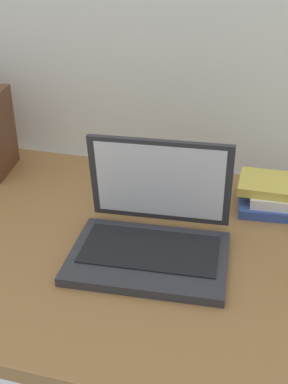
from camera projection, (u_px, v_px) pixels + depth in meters
desk at (132, 246)px, 1.05m from camera, size 1.60×0.76×0.03m
laptop at (153, 230)px, 0.99m from camera, size 0.33×0.28×0.22m
remote_control_near at (137, 187)px, 1.23m from camera, size 0.11×0.16×0.02m
book_stack at (283, 195)px, 1.15m from camera, size 0.21×0.17×0.07m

